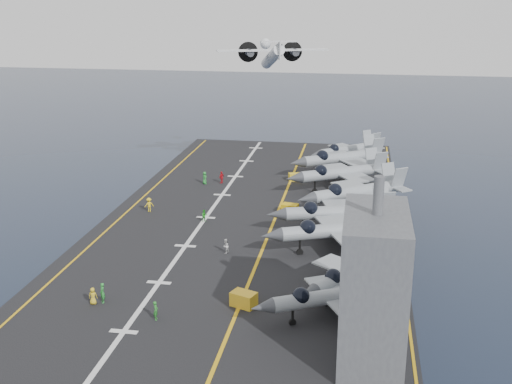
# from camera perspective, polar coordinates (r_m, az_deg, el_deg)

# --- Properties ---
(ground) EXTENTS (500.00, 500.00, 0.00)m
(ground) POSITION_cam_1_polar(r_m,az_deg,el_deg) (87.03, -0.44, -8.98)
(ground) COLOR #142135
(ground) RESTS_ON ground
(hull) EXTENTS (36.00, 90.00, 10.00)m
(hull) POSITION_cam_1_polar(r_m,az_deg,el_deg) (84.94, -0.44, -5.95)
(hull) COLOR #56595E
(hull) RESTS_ON ground
(flight_deck) EXTENTS (38.00, 92.00, 0.40)m
(flight_deck) POSITION_cam_1_polar(r_m,az_deg,el_deg) (83.03, -0.45, -2.65)
(flight_deck) COLOR black
(flight_deck) RESTS_ON hull
(foul_line) EXTENTS (0.35, 90.00, 0.02)m
(foul_line) POSITION_cam_1_polar(r_m,az_deg,el_deg) (82.52, 1.60, -2.62)
(foul_line) COLOR gold
(foul_line) RESTS_ON flight_deck
(landing_centerline) EXTENTS (0.50, 90.00, 0.02)m
(landing_centerline) POSITION_cam_1_polar(r_m,az_deg,el_deg) (84.13, -4.48, -2.28)
(landing_centerline) COLOR silver
(landing_centerline) RESTS_ON flight_deck
(deck_edge_port) EXTENTS (0.25, 90.00, 0.02)m
(deck_edge_port) POSITION_cam_1_polar(r_m,az_deg,el_deg) (87.33, -11.52, -1.84)
(deck_edge_port) COLOR gold
(deck_edge_port) RESTS_ON flight_deck
(deck_edge_stbd) EXTENTS (0.25, 90.00, 0.02)m
(deck_edge_stbd) POSITION_cam_1_polar(r_m,az_deg,el_deg) (82.02, 12.41, -3.17)
(deck_edge_stbd) COLOR gold
(deck_edge_stbd) RESTS_ON flight_deck
(island_superstructure) EXTENTS (5.00, 10.00, 15.00)m
(island_superstructure) POSITION_cam_1_polar(r_m,az_deg,el_deg) (51.24, 10.46, -6.71)
(island_superstructure) COLOR #56595E
(island_superstructure) RESTS_ON flight_deck
(fighter_jet_1) EXTENTS (15.93, 14.06, 4.63)m
(fighter_jet_1) POSITION_cam_1_polar(r_m,az_deg,el_deg) (58.30, 6.72, -9.09)
(fighter_jet_1) COLOR #969DA6
(fighter_jet_1) RESTS_ON flight_deck
(fighter_jet_2) EXTENTS (15.03, 16.10, 4.65)m
(fighter_jet_2) POSITION_cam_1_polar(r_m,az_deg,el_deg) (63.23, 8.53, -6.97)
(fighter_jet_2) COLOR #9EA5AD
(fighter_jet_2) RESTS_ON flight_deck
(fighter_jet_3) EXTENTS (18.24, 15.44, 5.37)m
(fighter_jet_3) POSITION_cam_1_polar(r_m,az_deg,el_deg) (72.89, 7.19, -3.27)
(fighter_jet_3) COLOR #9298A0
(fighter_jet_3) RESTS_ON flight_deck
(fighter_jet_4) EXTENTS (17.76, 14.18, 5.39)m
(fighter_jet_4) POSITION_cam_1_polar(r_m,az_deg,el_deg) (78.77, 7.32, -1.68)
(fighter_jet_4) COLOR gray
(fighter_jet_4) RESTS_ON flight_deck
(fighter_jet_5) EXTENTS (19.43, 18.05, 5.61)m
(fighter_jet_5) POSITION_cam_1_polar(r_m,az_deg,el_deg) (87.00, 9.03, 0.15)
(fighter_jet_5) COLOR gray
(fighter_jet_5) RESTS_ON flight_deck
(fighter_jet_6) EXTENTS (19.21, 17.45, 5.56)m
(fighter_jet_6) POSITION_cam_1_polar(r_m,az_deg,el_deg) (95.92, 7.65, 1.81)
(fighter_jet_6) COLOR gray
(fighter_jet_6) RESTS_ON flight_deck
(fighter_jet_7) EXTENTS (19.82, 18.25, 5.73)m
(fighter_jet_7) POSITION_cam_1_polar(r_m,az_deg,el_deg) (104.46, 7.65, 3.13)
(fighter_jet_7) COLOR gray
(fighter_jet_7) RESTS_ON flight_deck
(fighter_jet_8) EXTENTS (16.96, 16.51, 4.94)m
(fighter_jet_8) POSITION_cam_1_polar(r_m,az_deg,el_deg) (111.72, 8.22, 3.82)
(fighter_jet_8) COLOR #9CA6AC
(fighter_jet_8) RESTS_ON flight_deck
(tow_cart_a) EXTENTS (2.68, 2.23, 1.37)m
(tow_cart_a) POSITION_cam_1_polar(r_m,az_deg,el_deg) (60.81, -1.10, -9.51)
(tow_cart_a) COLOR gold
(tow_cart_a) RESTS_ON flight_deck
(tow_cart_b) EXTENTS (2.33, 1.75, 1.26)m
(tow_cart_b) POSITION_cam_1_polar(r_m,az_deg,el_deg) (85.54, 3.03, -1.48)
(tow_cart_b) COLOR gold
(tow_cart_b) RESTS_ON flight_deck
(tow_cart_c) EXTENTS (2.20, 1.78, 1.14)m
(tow_cart_c) POSITION_cam_1_polar(r_m,az_deg,el_deg) (100.58, 3.49, 1.35)
(tow_cart_c) COLOR yellow
(tow_cart_c) RESTS_ON flight_deck
(crew_0) EXTENTS (1.08, 0.80, 1.67)m
(crew_0) POSITION_cam_1_polar(r_m,az_deg,el_deg) (62.97, -14.29, -8.95)
(crew_0) COLOR gold
(crew_0) RESTS_ON flight_deck
(crew_1) EXTENTS (1.32, 1.41, 1.96)m
(crew_1) POSITION_cam_1_polar(r_m,az_deg,el_deg) (63.02, -13.50, -8.71)
(crew_1) COLOR #268C33
(crew_1) RESTS_ON flight_deck
(crew_2) EXTENTS (1.14, 1.08, 1.59)m
(crew_2) POSITION_cam_1_polar(r_m,az_deg,el_deg) (82.49, -4.60, -2.11)
(crew_2) COLOR #1F961F
(crew_2) RESTS_ON flight_deck
(crew_3) EXTENTS (1.40, 1.29, 1.94)m
(crew_3) POSITION_cam_1_polar(r_m,az_deg,el_deg) (87.10, -9.49, -1.12)
(crew_3) COLOR yellow
(crew_3) RESTS_ON flight_deck
(crew_4) EXTENTS (1.19, 1.33, 1.85)m
(crew_4) POSITION_cam_1_polar(r_m,az_deg,el_deg) (99.03, -3.07, 1.32)
(crew_4) COLOR red
(crew_4) RESTS_ON flight_deck
(crew_5) EXTENTS (1.22, 1.38, 1.92)m
(crew_5) POSITION_cam_1_polar(r_m,az_deg,el_deg) (98.77, -4.59, 1.27)
(crew_5) COLOR #268C33
(crew_5) RESTS_ON flight_deck
(crew_6) EXTENTS (0.89, 1.18, 1.77)m
(crew_6) POSITION_cam_1_polar(r_m,az_deg,el_deg) (59.08, -8.90, -10.36)
(crew_6) COLOR #267C29
(crew_6) RESTS_ON flight_deck
(crew_7) EXTENTS (0.87, 1.13, 1.68)m
(crew_7) POSITION_cam_1_polar(r_m,az_deg,el_deg) (72.50, -2.71, -4.82)
(crew_7) COLOR silver
(crew_7) RESTS_ON flight_deck
(transport_plane) EXTENTS (26.49, 21.96, 5.37)m
(transport_plane) POSITION_cam_1_polar(r_m,az_deg,el_deg) (132.91, 1.48, 11.92)
(transport_plane) COLOR white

